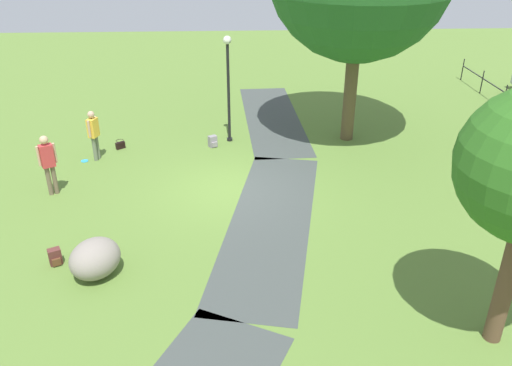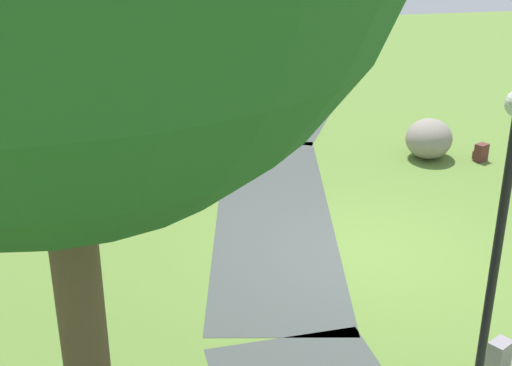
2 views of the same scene
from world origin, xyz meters
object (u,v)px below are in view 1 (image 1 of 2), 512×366
at_px(handbag_on_grass, 120,145).
at_px(spare_backpack_on_lawn, 213,142).
at_px(woman_with_handbag, 94,132).
at_px(frisbee_on_grass, 85,161).
at_px(backpack_by_boulder, 55,257).
at_px(lawn_boulder, 95,258).
at_px(lamp_post, 228,79).
at_px(man_near_boulder, 48,161).

distance_m(handbag_on_grass, spare_backpack_on_lawn, 3.22).
distance_m(woman_with_handbag, frisbee_on_grass, 1.06).
bearing_deg(frisbee_on_grass, backpack_by_boulder, 7.38).
xyz_separation_m(lawn_boulder, woman_with_handbag, (-6.35, -1.40, 0.54)).
bearing_deg(handbag_on_grass, lamp_post, 98.24).
bearing_deg(woman_with_handbag, spare_backpack_on_lawn, 103.26).
height_order(lamp_post, lawn_boulder, lamp_post).
bearing_deg(frisbee_on_grass, lamp_post, 107.93).
height_order(lamp_post, backpack_by_boulder, lamp_post).
bearing_deg(lawn_boulder, frisbee_on_grass, -163.85).
xyz_separation_m(lamp_post, backpack_by_boulder, (7.33, -4.08, -2.10)).
height_order(lawn_boulder, backpack_by_boulder, lawn_boulder).
height_order(man_near_boulder, frisbee_on_grass, man_near_boulder).
relative_size(lamp_post, handbag_on_grass, 9.78).
xyz_separation_m(lamp_post, spare_backpack_on_lawn, (0.53, -0.59, -2.10)).
bearing_deg(spare_backpack_on_lawn, handbag_on_grass, -89.66).
distance_m(handbag_on_grass, backpack_by_boulder, 6.78).
distance_m(lawn_boulder, spare_backpack_on_lawn, 7.65).
bearing_deg(man_near_boulder, handbag_on_grass, 157.79).
relative_size(woman_with_handbag, man_near_boulder, 0.93).
distance_m(lamp_post, backpack_by_boulder, 8.64).
distance_m(spare_backpack_on_lawn, frisbee_on_grass, 4.36).
bearing_deg(spare_backpack_on_lawn, backpack_by_boulder, -27.15).
distance_m(lawn_boulder, man_near_boulder, 4.55).
relative_size(lamp_post, woman_with_handbag, 2.20).
bearing_deg(handbag_on_grass, backpack_by_boulder, -2.19).
bearing_deg(woman_with_handbag, man_near_boulder, -17.02).
height_order(man_near_boulder, backpack_by_boulder, man_near_boulder).
height_order(backpack_by_boulder, frisbee_on_grass, backpack_by_boulder).
xyz_separation_m(lamp_post, man_near_boulder, (3.82, -5.15, -1.22)).
xyz_separation_m(man_near_boulder, backpack_by_boulder, (3.51, 1.07, -0.88)).
bearing_deg(man_near_boulder, lamp_post, 126.54).
xyz_separation_m(lawn_boulder, backpack_by_boulder, (-0.46, -1.06, -0.25)).
bearing_deg(lamp_post, backpack_by_boulder, -29.09).
height_order(woman_with_handbag, frisbee_on_grass, woman_with_handbag).
bearing_deg(lawn_boulder, woman_with_handbag, -167.56).
xyz_separation_m(lawn_boulder, handbag_on_grass, (-7.24, -0.80, -0.30)).
bearing_deg(handbag_on_grass, woman_with_handbag, -34.36).
relative_size(lawn_boulder, frisbee_on_grass, 6.73).
distance_m(man_near_boulder, backpack_by_boulder, 3.77).
bearing_deg(spare_backpack_on_lawn, woman_with_handbag, -76.74).
distance_m(backpack_by_boulder, frisbee_on_grass, 5.82).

